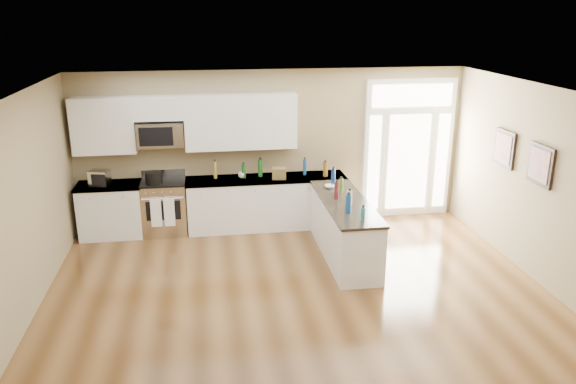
# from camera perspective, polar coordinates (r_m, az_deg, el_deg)

# --- Properties ---
(ground) EXTENTS (8.00, 8.00, 0.00)m
(ground) POSITION_cam_1_polar(r_m,az_deg,el_deg) (7.05, 2.62, -14.48)
(ground) COLOR #4D3115
(room_shell) EXTENTS (8.00, 8.00, 8.00)m
(room_shell) POSITION_cam_1_polar(r_m,az_deg,el_deg) (6.30, 2.84, -1.26)
(room_shell) COLOR #8B7B58
(room_shell) RESTS_ON ground
(back_cabinet_left) EXTENTS (1.10, 0.66, 0.94)m
(back_cabinet_left) POSITION_cam_1_polar(r_m,az_deg,el_deg) (10.22, -17.50, -1.91)
(back_cabinet_left) COLOR silver
(back_cabinet_left) RESTS_ON ground
(back_cabinet_right) EXTENTS (2.85, 0.66, 0.94)m
(back_cabinet_right) POSITION_cam_1_polar(r_m,az_deg,el_deg) (10.14, -2.19, -1.23)
(back_cabinet_right) COLOR silver
(back_cabinet_right) RESTS_ON ground
(peninsula_cabinet) EXTENTS (0.69, 2.32, 0.94)m
(peninsula_cabinet) POSITION_cam_1_polar(r_m,az_deg,el_deg) (8.98, 5.73, -3.94)
(peninsula_cabinet) COLOR silver
(peninsula_cabinet) RESTS_ON ground
(upper_cabinet_left) EXTENTS (1.04, 0.33, 0.95)m
(upper_cabinet_left) POSITION_cam_1_polar(r_m,az_deg,el_deg) (9.98, -18.24, 6.42)
(upper_cabinet_left) COLOR silver
(upper_cabinet_left) RESTS_ON room_shell
(upper_cabinet_right) EXTENTS (1.94, 0.33, 0.95)m
(upper_cabinet_right) POSITION_cam_1_polar(r_m,az_deg,el_deg) (9.85, -4.81, 7.12)
(upper_cabinet_right) COLOR silver
(upper_cabinet_right) RESTS_ON room_shell
(upper_cabinet_short) EXTENTS (0.82, 0.33, 0.40)m
(upper_cabinet_short) POSITION_cam_1_polar(r_m,az_deg,el_deg) (9.81, -13.00, 8.31)
(upper_cabinet_short) COLOR silver
(upper_cabinet_short) RESTS_ON room_shell
(microwave) EXTENTS (0.78, 0.41, 0.42)m
(microwave) POSITION_cam_1_polar(r_m,az_deg,el_deg) (9.86, -12.84, 5.76)
(microwave) COLOR silver
(microwave) RESTS_ON room_shell
(entry_door) EXTENTS (1.70, 0.10, 2.60)m
(entry_door) POSITION_cam_1_polar(r_m,az_deg,el_deg) (10.76, 12.10, 4.32)
(entry_door) COLOR white
(entry_door) RESTS_ON ground
(wall_art_near) EXTENTS (0.05, 0.58, 0.58)m
(wall_art_near) POSITION_cam_1_polar(r_m,az_deg,el_deg) (9.51, 21.11, 4.16)
(wall_art_near) COLOR black
(wall_art_near) RESTS_ON room_shell
(wall_art_far) EXTENTS (0.05, 0.58, 0.58)m
(wall_art_far) POSITION_cam_1_polar(r_m,az_deg,el_deg) (8.68, 24.27, 2.52)
(wall_art_far) COLOR black
(wall_art_far) RESTS_ON room_shell
(kitchen_range) EXTENTS (0.76, 0.68, 1.08)m
(kitchen_range) POSITION_cam_1_polar(r_m,az_deg,el_deg) (10.10, -12.42, -1.48)
(kitchen_range) COLOR silver
(kitchen_range) RESTS_ON ground
(stockpot) EXTENTS (0.30, 0.30, 0.22)m
(stockpot) POSITION_cam_1_polar(r_m,az_deg,el_deg) (9.83, -13.49, 1.46)
(stockpot) COLOR black
(stockpot) RESTS_ON kitchen_range
(toaster_oven) EXTENTS (0.36, 0.32, 0.27)m
(toaster_oven) POSITION_cam_1_polar(r_m,az_deg,el_deg) (9.99, -18.58, 1.35)
(toaster_oven) COLOR silver
(toaster_oven) RESTS_ON back_cabinet_left
(cardboard_box) EXTENTS (0.26, 0.21, 0.20)m
(cardboard_box) POSITION_cam_1_polar(r_m,az_deg,el_deg) (9.87, -0.90, 1.91)
(cardboard_box) COLOR brown
(cardboard_box) RESTS_ON back_cabinet_right
(bowl_left) EXTENTS (0.22, 0.22, 0.05)m
(bowl_left) POSITION_cam_1_polar(r_m,az_deg,el_deg) (10.15, -18.96, 0.91)
(bowl_left) COLOR white
(bowl_left) RESTS_ON back_cabinet_left
(bowl_peninsula) EXTENTS (0.22, 0.22, 0.05)m
(bowl_peninsula) POSITION_cam_1_polar(r_m,az_deg,el_deg) (9.40, 4.24, 0.56)
(bowl_peninsula) COLOR white
(bowl_peninsula) RESTS_ON peninsula_cabinet
(cup_counter) EXTENTS (0.16, 0.16, 0.10)m
(cup_counter) POSITION_cam_1_polar(r_m,az_deg,el_deg) (9.98, -4.72, 1.74)
(cup_counter) COLOR white
(cup_counter) RESTS_ON back_cabinet_right
(counter_bottles) EXTENTS (2.08, 2.45, 0.31)m
(counter_bottles) POSITION_cam_1_polar(r_m,az_deg,el_deg) (9.30, 2.13, 1.11)
(counter_bottles) COLOR #19591E
(counter_bottles) RESTS_ON back_cabinet_right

